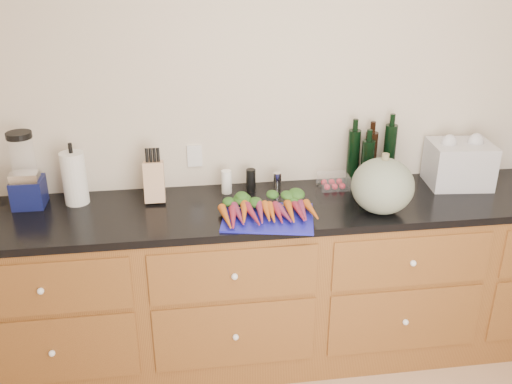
{
  "coord_description": "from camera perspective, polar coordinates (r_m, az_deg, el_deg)",
  "views": [
    {
      "loc": [
        -0.67,
        -1.35,
        2.21
      ],
      "look_at": [
        -0.32,
        1.2,
        1.06
      ],
      "focal_mm": 40.0,
      "sensor_mm": 36.0,
      "label": 1
    }
  ],
  "objects": [
    {
      "name": "squash",
      "position": [
        2.91,
        12.55,
        0.6
      ],
      "size": [
        0.31,
        0.31,
        0.28
      ],
      "primitive_type": "ellipsoid",
      "color": "#5D6A59",
      "rests_on": "countertop"
    },
    {
      "name": "bottles",
      "position": [
        3.24,
        11.37,
        3.38
      ],
      "size": [
        0.28,
        0.14,
        0.33
      ],
      "color": "black",
      "rests_on": "countertop"
    },
    {
      "name": "countertop",
      "position": [
        3.02,
        5.67,
        -1.33
      ],
      "size": [
        3.64,
        0.62,
        0.04
      ],
      "primitive_type": "cube",
      "color": "black",
      "rests_on": "cabinets"
    },
    {
      "name": "blender_appliance",
      "position": [
        3.12,
        -22.05,
        1.65
      ],
      "size": [
        0.16,
        0.16,
        0.4
      ],
      "color": "#10154A",
      "rests_on": "countertop"
    },
    {
      "name": "cutting_board",
      "position": [
        2.82,
        1.22,
        -2.55
      ],
      "size": [
        0.5,
        0.42,
        0.01
      ],
      "primitive_type": "cube",
      "rotation": [
        0.0,
        0.0,
        -0.21
      ],
      "color": "#191AA8",
      "rests_on": "countertop"
    },
    {
      "name": "tomato_box",
      "position": [
        3.19,
        7.74,
        1.08
      ],
      "size": [
        0.16,
        0.13,
        0.08
      ],
      "primitive_type": "cube",
      "color": "white",
      "rests_on": "countertop"
    },
    {
      "name": "grocery_bag",
      "position": [
        3.36,
        19.64,
        2.65
      ],
      "size": [
        0.36,
        0.3,
        0.24
      ],
      "primitive_type": null,
      "rotation": [
        0.0,
        0.0,
        -0.1
      ],
      "color": "silver",
      "rests_on": "countertop"
    },
    {
      "name": "wall_back",
      "position": [
        3.18,
        4.61,
        7.37
      ],
      "size": [
        4.1,
        0.05,
        2.6
      ],
      "primitive_type": "cube",
      "color": "beige",
      "rests_on": "ground"
    },
    {
      "name": "cabinets",
      "position": [
        3.25,
        5.35,
        -8.87
      ],
      "size": [
        3.6,
        0.64,
        0.9
      ],
      "color": "brown",
      "rests_on": "ground"
    },
    {
      "name": "grinder_pepper",
      "position": [
        3.1,
        -0.52,
        1.16
      ],
      "size": [
        0.05,
        0.05,
        0.13
      ],
      "primitive_type": "cylinder",
      "color": "black",
      "rests_on": "countertop"
    },
    {
      "name": "grinder_salt",
      "position": [
        3.08,
        -2.96,
        1.02
      ],
      "size": [
        0.06,
        0.06,
        0.13
      ],
      "primitive_type": "cylinder",
      "color": "white",
      "rests_on": "countertop"
    },
    {
      "name": "paper_towel",
      "position": [
        3.08,
        -17.69,
        1.32
      ],
      "size": [
        0.12,
        0.12,
        0.28
      ],
      "primitive_type": "cylinder",
      "color": "white",
      "rests_on": "countertop"
    },
    {
      "name": "canister_chrome",
      "position": [
        3.12,
        2.15,
        1.07
      ],
      "size": [
        0.04,
        0.04,
        0.1
      ],
      "primitive_type": "cylinder",
      "color": "silver",
      "rests_on": "countertop"
    },
    {
      "name": "carrots",
      "position": [
        2.84,
        1.11,
        -1.68
      ],
      "size": [
        0.46,
        0.31,
        0.06
      ],
      "color": "#C35A17",
      "rests_on": "cutting_board"
    },
    {
      "name": "knife_block",
      "position": [
        3.03,
        -10.14,
        1.04
      ],
      "size": [
        0.1,
        0.1,
        0.21
      ],
      "primitive_type": "cube",
      "color": "tan",
      "rests_on": "countertop"
    }
  ]
}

